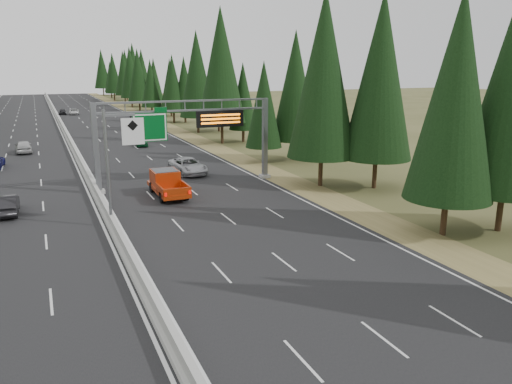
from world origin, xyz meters
TOP-DOWN VIEW (x-y plane):
  - road at (0.00, 80.00)m, footprint 32.00×260.00m
  - shoulder_right at (17.80, 80.00)m, footprint 3.60×260.00m
  - median_barrier at (0.00, 80.00)m, footprint 0.70×260.00m
  - sign_gantry at (8.92, 34.88)m, footprint 16.75×0.98m
  - hov_sign_pole at (0.58, 24.97)m, footprint 2.80×0.50m
  - tree_row_right at (22.07, 69.59)m, footprint 11.28×244.80m
  - silver_minivan at (9.76, 39.96)m, footprint 3.20×5.99m
  - red_pickup at (5.62, 32.13)m, footprint 2.29×6.41m
  - car_ahead_green at (8.93, 60.30)m, footprint 1.93×4.01m
  - car_ahead_dkred at (14.50, 81.24)m, footprint 1.92×4.72m
  - car_ahead_dkgrey at (14.50, 93.66)m, footprint 2.43×5.63m
  - car_ahead_white at (3.96, 113.63)m, footprint 2.53×4.78m
  - car_ahead_far at (1.50, 114.68)m, footprint 1.77×3.95m
  - car_onc_near at (-6.73, 31.22)m, footprint 1.66×4.52m
  - car_onc_white at (-5.94, 60.66)m, footprint 2.13×4.81m

SIDE VIEW (x-z plane):
  - shoulder_right at x=17.80m, z-range 0.00..0.06m
  - road at x=0.00m, z-range 0.00..0.08m
  - median_barrier at x=0.00m, z-range -0.01..0.84m
  - car_ahead_white at x=3.96m, z-range 0.08..1.36m
  - car_ahead_far at x=1.50m, z-range 0.08..1.40m
  - car_ahead_green at x=8.93m, z-range 0.08..1.40m
  - car_onc_near at x=-6.73m, z-range 0.08..1.56m
  - car_ahead_dkred at x=14.50m, z-range 0.08..1.60m
  - silver_minivan at x=9.76m, z-range 0.08..1.68m
  - car_onc_white at x=-5.94m, z-range 0.08..1.69m
  - car_ahead_dkgrey at x=14.50m, z-range 0.08..1.69m
  - red_pickup at x=5.62m, z-range 0.19..2.28m
  - hov_sign_pole at x=0.58m, z-range 0.72..8.72m
  - sign_gantry at x=8.92m, z-range 1.37..9.17m
  - tree_row_right at x=22.07m, z-range -0.31..18.64m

